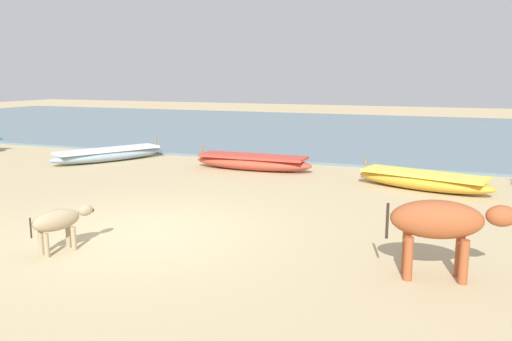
# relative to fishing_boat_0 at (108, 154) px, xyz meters

# --- Properties ---
(ground) EXTENTS (80.00, 80.00, 0.00)m
(ground) POSITION_rel_fishing_boat_0_xyz_m (5.29, -5.88, -0.22)
(ground) COLOR tan
(sea_water) EXTENTS (60.00, 20.00, 0.08)m
(sea_water) POSITION_rel_fishing_boat_0_xyz_m (5.29, 11.79, -0.18)
(sea_water) COLOR slate
(sea_water) RESTS_ON ground
(fishing_boat_0) EXTENTS (2.45, 3.58, 0.59)m
(fishing_boat_0) POSITION_rel_fishing_boat_0_xyz_m (0.00, 0.00, 0.00)
(fishing_boat_0) COLOR #8CA5B7
(fishing_boat_0) RESTS_ON ground
(fishing_boat_2) EXTENTS (3.30, 1.64, 0.60)m
(fishing_boat_2) POSITION_rel_fishing_boat_0_xyz_m (9.44, -0.60, 0.01)
(fishing_boat_2) COLOR gold
(fishing_boat_2) RESTS_ON ground
(fishing_boat_6) EXTENTS (3.49, 0.88, 0.62)m
(fishing_boat_6) POSITION_rel_fishing_boat_0_xyz_m (4.77, 0.29, 0.01)
(fishing_boat_6) COLOR #B74733
(fishing_boat_6) RESTS_ON ground
(cow_adult_rust) EXTENTS (1.61, 0.69, 1.05)m
(cow_adult_rust) POSITION_rel_fishing_boat_0_xyz_m (9.99, -6.09, 0.54)
(cow_adult_rust) COLOR #9E4C28
(cow_adult_rust) RESTS_ON ground
(calf_near_dun) EXTENTS (0.53, 1.00, 0.66)m
(calf_near_dun) POSITION_rel_fishing_boat_0_xyz_m (4.65, -7.12, 0.26)
(calf_near_dun) COLOR tan
(calf_near_dun) RESTS_ON ground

